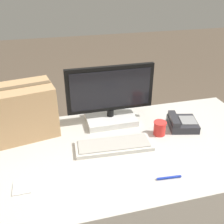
% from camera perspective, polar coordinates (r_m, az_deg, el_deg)
% --- Properties ---
extents(office_desk, '(1.80, 0.90, 0.71)m').
position_cam_1_polar(office_desk, '(1.76, 2.44, -16.95)').
color(office_desk, beige).
rests_on(office_desk, ground_plane).
extents(monitor, '(0.56, 0.24, 0.39)m').
position_cam_1_polar(monitor, '(1.70, -0.35, 2.61)').
color(monitor, white).
rests_on(monitor, office_desk).
extents(keyboard, '(0.45, 0.19, 0.03)m').
position_cam_1_polar(keyboard, '(1.52, 0.40, -7.22)').
color(keyboard, beige).
rests_on(keyboard, office_desk).
extents(desk_phone, '(0.21, 0.22, 0.08)m').
position_cam_1_polar(desk_phone, '(1.75, 14.92, -2.34)').
color(desk_phone, '#2D2D33').
rests_on(desk_phone, office_desk).
extents(paper_cup_right, '(0.08, 0.08, 0.09)m').
position_cam_1_polar(paper_cup_right, '(1.64, 10.34, -3.48)').
color(paper_cup_right, red).
rests_on(paper_cup_right, office_desk).
extents(cardboard_box, '(0.41, 0.31, 0.32)m').
position_cam_1_polar(cardboard_box, '(1.65, -18.89, 0.16)').
color(cardboard_box, tan).
rests_on(cardboard_box, office_desk).
extents(pen_marker, '(0.12, 0.02, 0.01)m').
position_cam_1_polar(pen_marker, '(1.35, 12.30, -13.77)').
color(pen_marker, '#1933B2').
rests_on(pen_marker, office_desk).
extents(sticky_note_pad, '(0.08, 0.08, 0.01)m').
position_cam_1_polar(sticky_note_pad, '(1.35, -19.01, -15.35)').
color(sticky_note_pad, silver).
rests_on(sticky_note_pad, office_desk).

